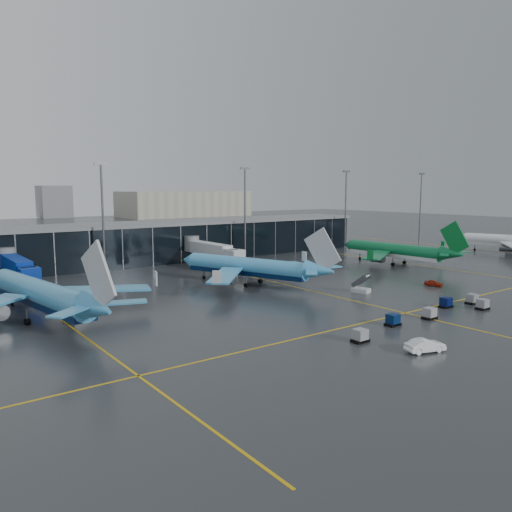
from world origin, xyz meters
TOP-DOWN VIEW (x-y plane):
  - ground at (0.00, 0.00)m, footprint 600.00×600.00m
  - terminal_pier at (0.00, 62.00)m, footprint 142.00×17.00m
  - jet_bridges at (-35.00, 42.99)m, footprint 94.00×27.50m
  - flood_masts at (5.00, 50.00)m, footprint 203.00×0.50m
  - distant_hangars at (49.94, 270.08)m, footprint 260.00×71.00m
  - taxi_lines at (10.00, 10.61)m, footprint 220.00×120.00m
  - airliner_arkefly at (-37.27, 15.79)m, footprint 41.66×45.85m
  - airliner_klm_near at (3.81, 19.87)m, footprint 44.68×47.49m
  - airliner_aer_lingus at (51.11, 19.73)m, footprint 34.44×38.81m
  - baggage_carts at (11.74, -19.04)m, footprint 34.11×5.79m
  - mobile_airstair at (16.69, 0.16)m, footprint 3.05×3.71m
  - service_van_red at (33.06, -4.58)m, footprint 2.37×3.86m
  - service_van_white at (-4.04, -28.34)m, footprint 5.28×3.12m

SIDE VIEW (x-z plane):
  - ground at x=0.00m, z-range 0.00..0.00m
  - taxi_lines at x=10.00m, z-range 0.00..0.02m
  - service_van_red at x=33.06m, z-range 0.00..1.23m
  - baggage_carts at x=11.74m, z-range -0.09..1.61m
  - mobile_airstair at x=16.69m, z-range -0.95..2.49m
  - service_van_white at x=-4.04m, z-range 0.00..1.64m
  - jet_bridges at x=-35.00m, z-range 0.95..8.15m
  - terminal_pier at x=0.00m, z-range 0.07..10.77m
  - airliner_aer_lingus at x=51.11m, z-range 0.00..11.51m
  - airliner_klm_near at x=3.81m, z-range 0.00..11.78m
  - airliner_arkefly at x=-37.27m, z-range 0.00..12.58m
  - distant_hangars at x=49.94m, z-range -2.21..19.79m
  - flood_masts at x=5.00m, z-range 1.06..26.56m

